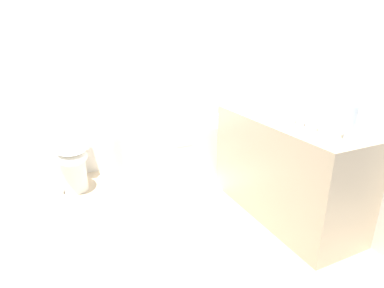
# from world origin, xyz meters

# --- Properties ---
(ground_plane) EXTENTS (4.15, 4.15, 0.00)m
(ground_plane) POSITION_xyz_m (0.00, 0.00, 0.00)
(ground_plane) COLOR #C1AD8E
(wall_back_tiled) EXTENTS (3.55, 0.10, 2.49)m
(wall_back_tiled) POSITION_xyz_m (0.00, 1.21, 1.24)
(wall_back_tiled) COLOR silver
(wall_back_tiled) RESTS_ON ground_plane
(wall_right_mirror) EXTENTS (0.10, 2.73, 2.49)m
(wall_right_mirror) POSITION_xyz_m (1.62, 0.00, 1.24)
(wall_right_mirror) COLOR silver
(wall_right_mirror) RESTS_ON ground_plane
(bathtub) EXTENTS (1.45, 0.68, 1.35)m
(bathtub) POSITION_xyz_m (0.78, 0.83, 0.31)
(bathtub) COLOR silver
(bathtub) RESTS_ON ground_plane
(toilet) EXTENTS (0.37, 0.53, 0.74)m
(toilet) POSITION_xyz_m (-0.41, 0.82, 0.38)
(toilet) COLOR white
(toilet) RESTS_ON ground_plane
(vanity_counter) EXTENTS (0.58, 1.44, 0.90)m
(vanity_counter) POSITION_xyz_m (1.29, -0.50, 0.45)
(vanity_counter) COLOR tan
(vanity_counter) RESTS_ON ground_plane
(sink_basin) EXTENTS (0.31, 0.31, 0.06)m
(sink_basin) POSITION_xyz_m (1.27, -0.39, 0.93)
(sink_basin) COLOR white
(sink_basin) RESTS_ON vanity_counter
(sink_faucet) EXTENTS (0.10, 0.15, 0.07)m
(sink_faucet) POSITION_xyz_m (1.46, -0.39, 0.93)
(sink_faucet) COLOR silver
(sink_faucet) RESTS_ON vanity_counter
(water_bottle_0) EXTENTS (0.07, 0.07, 0.26)m
(water_bottle_0) POSITION_xyz_m (1.24, -0.13, 1.02)
(water_bottle_0) COLOR silver
(water_bottle_0) RESTS_ON vanity_counter
(water_bottle_1) EXTENTS (0.06, 0.06, 0.19)m
(water_bottle_1) POSITION_xyz_m (1.28, -0.05, 0.99)
(water_bottle_1) COLOR silver
(water_bottle_1) RESTS_ON vanity_counter
(water_bottle_2) EXTENTS (0.07, 0.07, 0.22)m
(water_bottle_2) POSITION_xyz_m (1.26, -0.87, 1.00)
(water_bottle_2) COLOR silver
(water_bottle_2) RESTS_ON vanity_counter
(water_bottle_3) EXTENTS (0.06, 0.06, 0.21)m
(water_bottle_3) POSITION_xyz_m (1.25, -0.74, 0.99)
(water_bottle_3) COLOR silver
(water_bottle_3) RESTS_ON vanity_counter
(water_bottle_4) EXTENTS (0.07, 0.07, 0.26)m
(water_bottle_4) POSITION_xyz_m (1.30, -1.06, 1.02)
(water_bottle_4) COLOR silver
(water_bottle_4) RESTS_ON vanity_counter
(water_bottle_5) EXTENTS (0.07, 0.07, 0.26)m
(water_bottle_5) POSITION_xyz_m (1.26, -0.64, 1.02)
(water_bottle_5) COLOR silver
(water_bottle_5) RESTS_ON vanity_counter
(drinking_glass_0) EXTENTS (0.07, 0.07, 0.10)m
(drinking_glass_0) POSITION_xyz_m (1.24, 0.06, 0.95)
(drinking_glass_0) COLOR white
(drinking_glass_0) RESTS_ON vanity_counter
(drinking_glass_1) EXTENTS (0.06, 0.06, 0.10)m
(drinking_glass_1) POSITION_xyz_m (1.25, -1.00, 0.95)
(drinking_glass_1) COLOR white
(drinking_glass_1) RESTS_ON vanity_counter
(bath_mat) EXTENTS (0.70, 0.36, 0.01)m
(bath_mat) POSITION_xyz_m (0.76, 0.27, 0.01)
(bath_mat) COLOR white
(bath_mat) RESTS_ON ground_plane
(toilet_paper_roll) EXTENTS (0.11, 0.11, 0.10)m
(toilet_paper_roll) POSITION_xyz_m (-0.60, 0.73, 0.05)
(toilet_paper_roll) COLOR white
(toilet_paper_roll) RESTS_ON ground_plane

